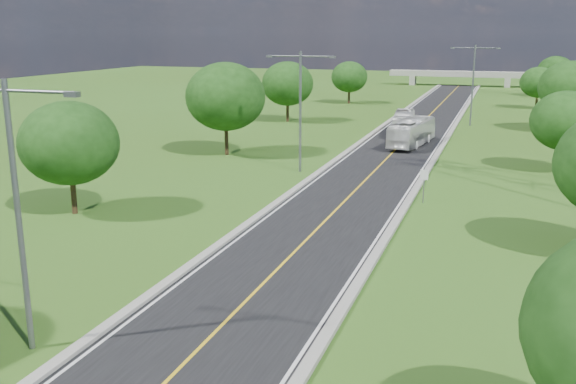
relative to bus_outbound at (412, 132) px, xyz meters
name	(u,v)px	position (x,y,z in m)	size (l,w,h in m)	color
ground	(399,146)	(-1.16, -0.48, -1.44)	(260.00, 260.00, 0.00)	#365618
road	(408,137)	(-1.16, 5.52, -1.41)	(8.00, 150.00, 0.06)	black
curb_left	(371,135)	(-5.41, 5.52, -1.33)	(0.50, 150.00, 0.22)	gray
curb_right	(447,139)	(3.09, 5.52, -1.33)	(0.50, 150.00, 0.22)	gray
speed_limit_sign	(424,180)	(4.04, -22.50, 0.16)	(0.55, 0.09, 2.40)	slate
overpass	(459,75)	(-1.16, 79.52, 0.97)	(30.00, 3.00, 3.20)	gray
streetlight_near_left	(16,195)	(-7.16, -48.48, 4.51)	(5.90, 0.25, 10.00)	slate
streetlight_mid_left	(300,101)	(-7.16, -15.48, 4.51)	(5.90, 0.25, 10.00)	slate
streetlight_far_right	(473,78)	(4.84, 17.52, 4.51)	(5.90, 0.25, 10.00)	slate
tree_lb	(69,143)	(-17.16, -32.48, 3.21)	(6.30, 6.30, 7.33)	black
tree_lc	(226,97)	(-16.16, -10.48, 4.14)	(7.56, 7.56, 8.79)	black
tree_ld	(288,84)	(-18.16, 13.52, 3.52)	(6.72, 6.72, 7.82)	black
tree_le	(349,77)	(-15.66, 37.52, 2.90)	(5.88, 5.88, 6.84)	black
tree_rc	(567,121)	(13.84, -8.48, 2.90)	(5.88, 5.88, 6.84)	black
tree_rd	(570,87)	(15.84, 15.52, 3.83)	(7.14, 7.14, 8.30)	black
tree_re	(538,82)	(13.34, 39.52, 2.59)	(5.46, 5.46, 6.35)	black
tree_rf	(555,71)	(16.84, 59.52, 3.21)	(6.30, 6.30, 7.33)	black
bus_outbound	(412,132)	(0.00, 0.00, 0.00)	(2.32, 9.90, 2.76)	silver
bus_inbound	(404,123)	(-1.96, 7.11, -0.07)	(2.20, 9.40, 2.62)	white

